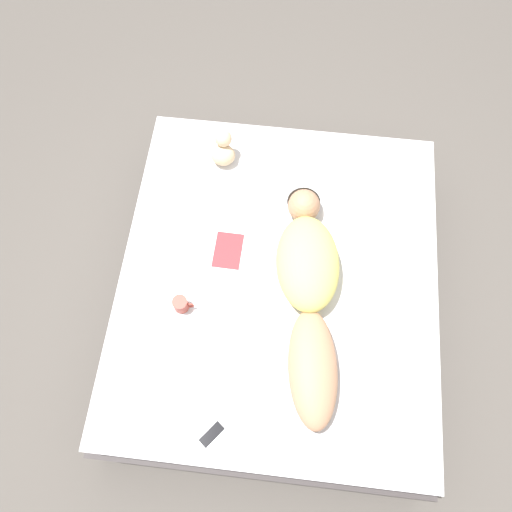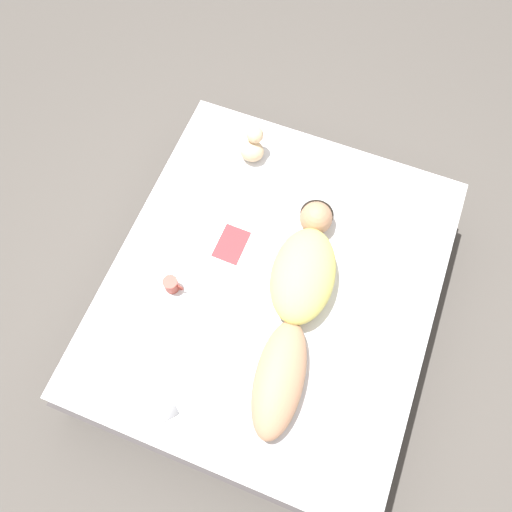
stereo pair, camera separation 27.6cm
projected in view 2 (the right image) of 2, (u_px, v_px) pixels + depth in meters
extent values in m
plane|color=#4C4742|center=(270.00, 310.00, 3.26)|extent=(12.00, 12.00, 0.00)
cube|color=#383333|center=(271.00, 302.00, 3.09)|extent=(1.82, 2.08, 0.36)
cube|color=silver|center=(272.00, 287.00, 2.84)|extent=(1.76, 2.02, 0.18)
ellipsoid|color=#A37556|center=(279.00, 378.00, 2.48)|extent=(0.32, 0.64, 0.15)
ellipsoid|color=#D1C660|center=(303.00, 275.00, 2.65)|extent=(0.41, 0.59, 0.22)
ellipsoid|color=black|center=(317.00, 214.00, 2.81)|extent=(0.21, 0.20, 0.10)
sphere|color=#A37556|center=(316.00, 218.00, 2.81)|extent=(0.19, 0.19, 0.19)
cube|color=white|center=(193.00, 230.00, 2.88)|extent=(0.25, 0.32, 0.01)
cube|color=white|center=(231.00, 245.00, 2.84)|extent=(0.25, 0.32, 0.01)
cube|color=maroon|center=(231.00, 244.00, 2.84)|extent=(0.16, 0.22, 0.00)
cylinder|color=#993D33|center=(171.00, 285.00, 2.70)|extent=(0.08, 0.08, 0.09)
cylinder|color=black|center=(170.00, 282.00, 2.66)|extent=(0.07, 0.07, 0.01)
torus|color=#993D33|center=(179.00, 287.00, 2.70)|extent=(0.06, 0.01, 0.06)
cube|color=silver|center=(166.00, 416.00, 2.48)|extent=(0.15, 0.16, 0.01)
cube|color=black|center=(166.00, 416.00, 2.47)|extent=(0.12, 0.13, 0.00)
ellipsoid|color=#D1B289|center=(252.00, 151.00, 3.02)|extent=(0.15, 0.13, 0.12)
sphere|color=#D1B289|center=(255.00, 135.00, 2.95)|extent=(0.10, 0.10, 0.10)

